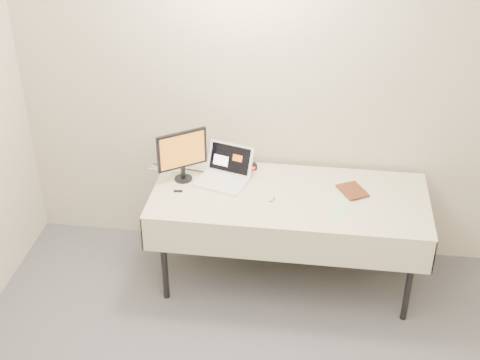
# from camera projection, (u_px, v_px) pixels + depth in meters

# --- Properties ---
(back_wall) EXTENTS (4.00, 0.10, 2.70)m
(back_wall) POSITION_uv_depth(u_px,v_px,m) (298.00, 84.00, 4.56)
(back_wall) COLOR beige
(back_wall) RESTS_ON ground
(table) EXTENTS (1.86, 0.81, 0.74)m
(table) POSITION_uv_depth(u_px,v_px,m) (289.00, 202.00, 4.52)
(table) COLOR black
(table) RESTS_ON ground
(laptop) EXTENTS (0.41, 0.40, 0.22)m
(laptop) POSITION_uv_depth(u_px,v_px,m) (225.00, 173.00, 4.64)
(laptop) COLOR white
(laptop) RESTS_ON table
(monitor) EXTENTS (0.31, 0.23, 0.37)m
(monitor) POSITION_uv_depth(u_px,v_px,m) (182.00, 152.00, 4.55)
(monitor) COLOR black
(monitor) RESTS_ON table
(book) EXTENTS (0.14, 0.09, 0.20)m
(book) POSITION_uv_depth(u_px,v_px,m) (344.00, 181.00, 4.44)
(book) COLOR #923F1A
(book) RESTS_ON table
(alarm_clock) EXTENTS (0.11, 0.08, 0.04)m
(alarm_clock) POSITION_uv_depth(u_px,v_px,m) (249.00, 167.00, 4.77)
(alarm_clock) COLOR black
(alarm_clock) RESTS_ON table
(clicker) EXTENTS (0.06, 0.09, 0.02)m
(clicker) POSITION_uv_depth(u_px,v_px,m) (271.00, 198.00, 4.44)
(clicker) COLOR silver
(clicker) RESTS_ON table
(paper_form) EXTENTS (0.14, 0.27, 0.00)m
(paper_form) POSITION_uv_depth(u_px,v_px,m) (339.00, 208.00, 4.36)
(paper_form) COLOR #B4E2B5
(paper_form) RESTS_ON table
(usb_dongle) EXTENTS (0.06, 0.02, 0.01)m
(usb_dongle) POSITION_uv_depth(u_px,v_px,m) (178.00, 191.00, 4.52)
(usb_dongle) COLOR black
(usb_dongle) RESTS_ON table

